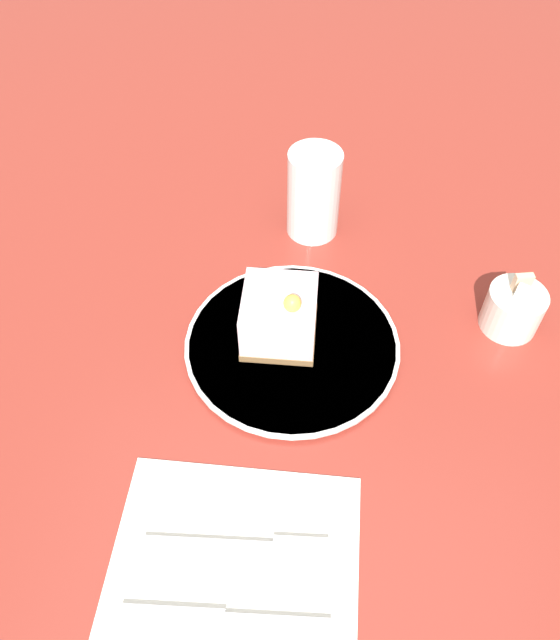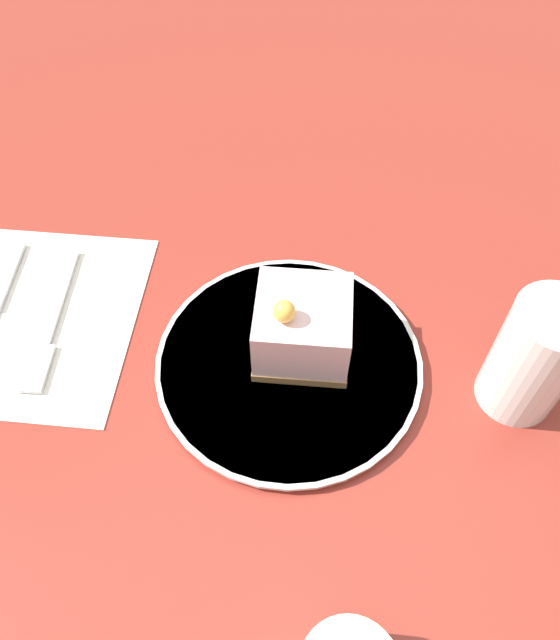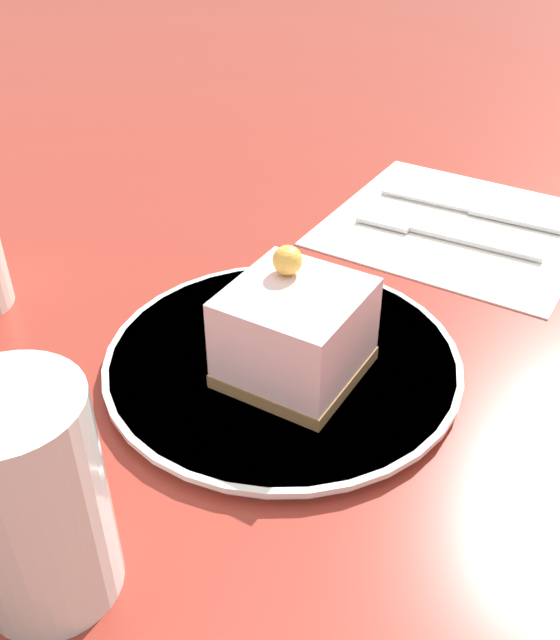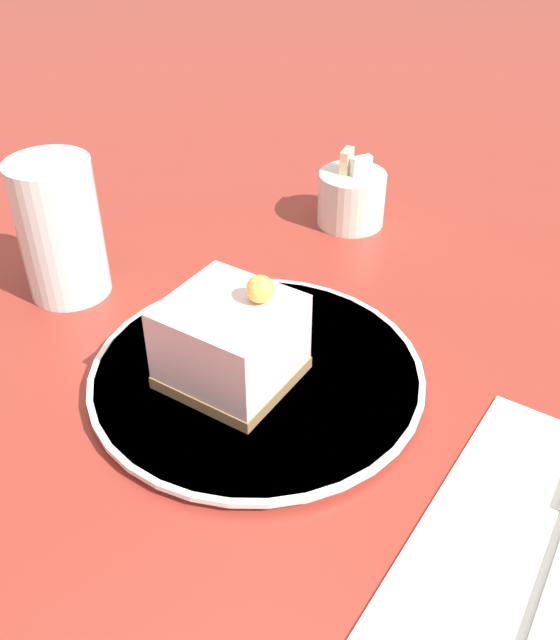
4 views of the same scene
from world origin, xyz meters
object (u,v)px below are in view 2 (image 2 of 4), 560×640
plate (288,366)px  fork (49,329)px  cake_slice (302,327)px  drinking_glass (534,358)px

plate → fork: bearing=1.7°
plate → cake_slice: size_ratio=2.59×
fork → drinking_glass: (-0.43, -0.03, 0.05)m
drinking_glass → cake_slice: bearing=-0.6°
cake_slice → plate: bearing=60.8°
plate → fork: 0.23m
cake_slice → fork: (0.24, 0.03, -0.04)m
cake_slice → drinking_glass: (-0.19, 0.00, 0.02)m
fork → cake_slice: bearing=177.2°
fork → plate: bearing=172.3°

